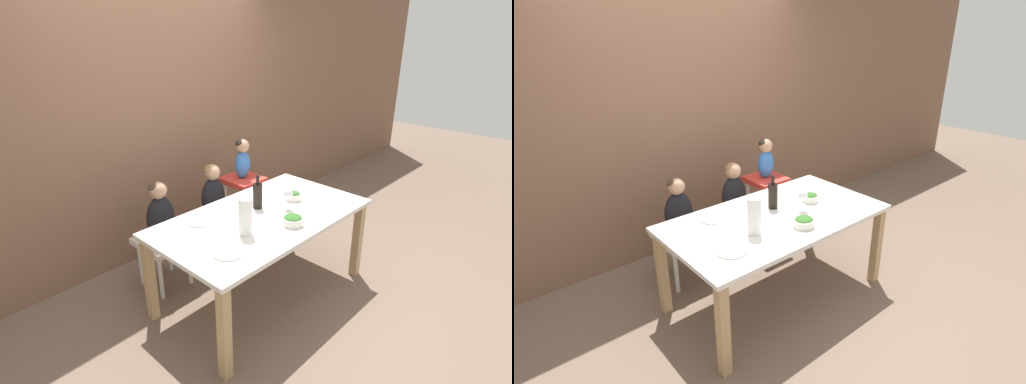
# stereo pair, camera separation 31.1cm
# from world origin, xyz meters

# --- Properties ---
(ground_plane) EXTENTS (14.00, 14.00, 0.00)m
(ground_plane) POSITION_xyz_m (0.00, 0.00, 0.00)
(ground_plane) COLOR #705B4C
(wall_back) EXTENTS (10.00, 0.06, 2.70)m
(wall_back) POSITION_xyz_m (0.00, 1.30, 1.35)
(wall_back) COLOR brown
(wall_back) RESTS_ON ground_plane
(dining_table) EXTENTS (1.73, 0.95, 0.75)m
(dining_table) POSITION_xyz_m (0.00, 0.00, 0.66)
(dining_table) COLOR white
(dining_table) RESTS_ON ground_plane
(chair_far_left) EXTENTS (0.40, 0.43, 0.45)m
(chair_far_left) POSITION_xyz_m (-0.47, 0.72, 0.38)
(chair_far_left) COLOR silver
(chair_far_left) RESTS_ON ground_plane
(chair_far_center) EXTENTS (0.40, 0.43, 0.45)m
(chair_far_center) POSITION_xyz_m (0.11, 0.72, 0.38)
(chair_far_center) COLOR silver
(chair_far_center) RESTS_ON ground_plane
(chair_right_highchair) EXTENTS (0.34, 0.37, 0.74)m
(chair_right_highchair) POSITION_xyz_m (0.50, 0.72, 0.58)
(chair_right_highchair) COLOR silver
(chair_right_highchair) RESTS_ON ground_plane
(person_child_left) EXTENTS (0.25, 0.16, 0.52)m
(person_child_left) POSITION_xyz_m (-0.47, 0.72, 0.71)
(person_child_left) COLOR black
(person_child_left) RESTS_ON chair_far_left
(person_child_center) EXTENTS (0.25, 0.16, 0.52)m
(person_child_center) POSITION_xyz_m (0.11, 0.72, 0.71)
(person_child_center) COLOR black
(person_child_center) RESTS_ON chair_far_center
(person_baby_right) EXTENTS (0.18, 0.14, 0.39)m
(person_baby_right) POSITION_xyz_m (0.50, 0.72, 0.96)
(person_baby_right) COLOR #3366B2
(person_baby_right) RESTS_ON chair_right_highchair
(wine_bottle) EXTENTS (0.08, 0.08, 0.28)m
(wine_bottle) POSITION_xyz_m (0.08, 0.13, 0.86)
(wine_bottle) COLOR black
(wine_bottle) RESTS_ON dining_table
(paper_towel_roll) EXTENTS (0.10, 0.10, 0.28)m
(paper_towel_roll) POSITION_xyz_m (-0.30, -0.11, 0.89)
(paper_towel_roll) COLOR white
(paper_towel_roll) RESTS_ON dining_table
(wine_glass_near) EXTENTS (0.07, 0.07, 0.18)m
(wine_glass_near) POSITION_xyz_m (0.22, -0.07, 0.88)
(wine_glass_near) COLOR white
(wine_glass_near) RESTS_ON dining_table
(salad_bowl_large) EXTENTS (0.16, 0.16, 0.08)m
(salad_bowl_large) POSITION_xyz_m (0.04, -0.27, 0.79)
(salad_bowl_large) COLOR silver
(salad_bowl_large) RESTS_ON dining_table
(salad_bowl_small) EXTENTS (0.13, 0.13, 0.08)m
(salad_bowl_small) POSITION_xyz_m (0.40, 0.01, 0.79)
(salad_bowl_small) COLOR silver
(salad_bowl_small) RESTS_ON dining_table
(dinner_plate_front_left) EXTENTS (0.21, 0.21, 0.01)m
(dinner_plate_front_left) POSITION_xyz_m (-0.57, -0.21, 0.75)
(dinner_plate_front_left) COLOR silver
(dinner_plate_front_left) RESTS_ON dining_table
(dinner_plate_back_left) EXTENTS (0.21, 0.21, 0.01)m
(dinner_plate_back_left) POSITION_xyz_m (-0.41, 0.27, 0.75)
(dinner_plate_back_left) COLOR silver
(dinner_plate_back_left) RESTS_ON dining_table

